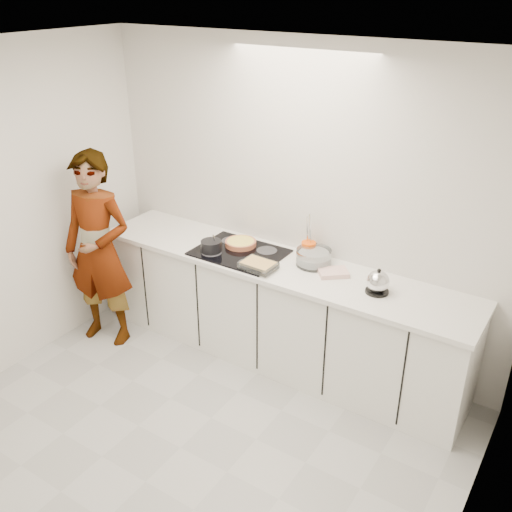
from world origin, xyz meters
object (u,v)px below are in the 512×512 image
Objects in this scene: mixing_bowl at (314,258)px; cook at (99,251)px; kettle at (378,283)px; utensil_crock at (308,251)px; baking_dish at (258,265)px; hob at (239,252)px; saucepan at (211,246)px; tart_dish at (241,243)px.

cook reaches higher than mixing_bowl.
utensil_crock is (-0.68, 0.21, -0.01)m from kettle.
baking_dish is 0.45m from utensil_crock.
cook is (-1.38, -0.37, -0.09)m from baking_dish.
kettle reaches higher than hob.
saucepan reaches higher than hob.
utensil_crock reaches higher than hob.
cook is at bearing -166.71° from kettle.
cook reaches higher than saucepan.
cook reaches higher than kettle.
mixing_bowl is 2.27× the size of utensil_crock.
kettle is (0.59, -0.14, 0.02)m from mixing_bowl.
hob is 2.07× the size of tart_dish.
cook is (-1.09, -0.54, -0.05)m from hob.
mixing_bowl is at bearing 8.70° from cook.
hob is 3.72× the size of kettle.
mixing_bowl is at bearing -39.66° from utensil_crock.
utensil_crock is 1.78m from cook.
mixing_bowl is at bearing 13.38° from hob.
utensil_crock is at bearing 140.34° from mixing_bowl.
utensil_crock is 0.08× the size of cook.
kettle is at bearing 5.14° from saucepan.
saucepan is at bearing 11.75° from cook.
hob is 2.18× the size of mixing_bowl.
baking_dish is 0.84× the size of mixing_bowl.
hob is 4.94× the size of utensil_crock.
saucepan reaches higher than utensil_crock.
mixing_bowl is at bearing 3.52° from tart_dish.
saucepan is 0.49m from baking_dish.
hob is at bearing -157.48° from utensil_crock.
saucepan is at bearing -174.86° from kettle.
utensil_crock is (0.52, 0.22, 0.07)m from hob.
baking_dish is (0.35, -0.27, 0.01)m from tart_dish.
mixing_bowl is 0.11m from utensil_crock.
kettle is at bearing 10.50° from baking_dish.
mixing_bowl is at bearing 18.40° from saucepan.
cook is at bearing -153.65° from hob.
baking_dish is (0.49, -0.04, -0.02)m from saucepan.
utensil_crock is (0.23, 0.38, 0.03)m from baking_dish.
mixing_bowl is 1.83m from cook.
saucepan is at bearing 174.97° from baking_dish.
hob is 0.57m from utensil_crock.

